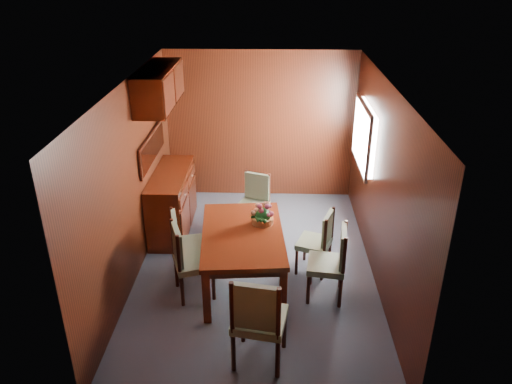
{
  "coord_description": "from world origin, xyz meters",
  "views": [
    {
      "loc": [
        0.19,
        -5.41,
        3.7
      ],
      "look_at": [
        0.0,
        0.11,
        1.05
      ],
      "focal_mm": 35.0,
      "sensor_mm": 36.0,
      "label": 1
    }
  ],
  "objects_px": {
    "chair_right_near": "(333,259)",
    "chair_head": "(258,317)",
    "dining_table": "(243,240)",
    "sideboard": "(172,201)",
    "flower_centerpiece": "(263,213)",
    "chair_left_near": "(187,257)"
  },
  "relations": [
    {
      "from": "dining_table",
      "to": "chair_right_near",
      "type": "xyz_separation_m",
      "value": [
        1.05,
        -0.23,
        -0.1
      ]
    },
    {
      "from": "chair_right_near",
      "to": "chair_left_near",
      "type": "bearing_deg",
      "value": 98.4
    },
    {
      "from": "chair_head",
      "to": "flower_centerpiece",
      "type": "distance_m",
      "value": 1.62
    },
    {
      "from": "chair_head",
      "to": "flower_centerpiece",
      "type": "relative_size",
      "value": 3.72
    },
    {
      "from": "sideboard",
      "to": "chair_right_near",
      "type": "height_order",
      "value": "chair_right_near"
    },
    {
      "from": "dining_table",
      "to": "chair_right_near",
      "type": "distance_m",
      "value": 1.08
    },
    {
      "from": "sideboard",
      "to": "chair_left_near",
      "type": "height_order",
      "value": "chair_left_near"
    },
    {
      "from": "flower_centerpiece",
      "to": "chair_head",
      "type": "bearing_deg",
      "value": -90.27
    },
    {
      "from": "sideboard",
      "to": "dining_table",
      "type": "height_order",
      "value": "sideboard"
    },
    {
      "from": "sideboard",
      "to": "chair_head",
      "type": "distance_m",
      "value": 2.98
    },
    {
      "from": "chair_left_near",
      "to": "sideboard",
      "type": "bearing_deg",
      "value": 176.91
    },
    {
      "from": "chair_right_near",
      "to": "flower_centerpiece",
      "type": "relative_size",
      "value": 3.3
    },
    {
      "from": "chair_head",
      "to": "chair_left_near",
      "type": "bearing_deg",
      "value": 137.44
    },
    {
      "from": "chair_left_near",
      "to": "chair_head",
      "type": "xyz_separation_m",
      "value": [
        0.86,
        -1.11,
        0.06
      ]
    },
    {
      "from": "sideboard",
      "to": "chair_head",
      "type": "height_order",
      "value": "chair_head"
    },
    {
      "from": "chair_right_near",
      "to": "chair_head",
      "type": "xyz_separation_m",
      "value": [
        -0.83,
        -1.13,
        0.07
      ]
    },
    {
      "from": "chair_right_near",
      "to": "chair_head",
      "type": "height_order",
      "value": "chair_head"
    },
    {
      "from": "dining_table",
      "to": "chair_left_near",
      "type": "distance_m",
      "value": 0.69
    },
    {
      "from": "chair_left_near",
      "to": "chair_head",
      "type": "bearing_deg",
      "value": 17.77
    },
    {
      "from": "flower_centerpiece",
      "to": "chair_right_near",
      "type": "bearing_deg",
      "value": -29.77
    },
    {
      "from": "dining_table",
      "to": "chair_left_near",
      "type": "xyz_separation_m",
      "value": [
        -0.63,
        -0.25,
        -0.09
      ]
    },
    {
      "from": "sideboard",
      "to": "dining_table",
      "type": "xyz_separation_m",
      "value": [
        1.1,
        -1.31,
        0.17
      ]
    }
  ]
}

